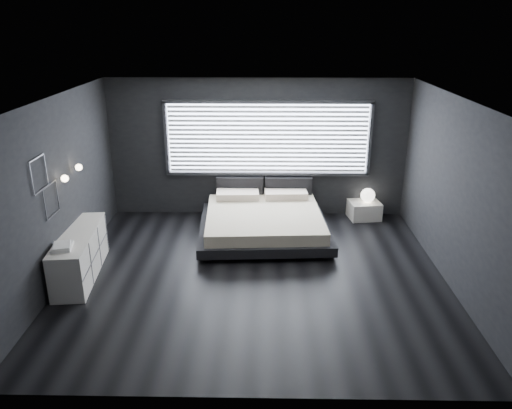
{
  "coord_description": "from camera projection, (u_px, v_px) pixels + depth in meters",
  "views": [
    {
      "loc": [
        0.15,
        -7.09,
        3.87
      ],
      "look_at": [
        0.0,
        0.85,
        0.9
      ],
      "focal_mm": 35.0,
      "sensor_mm": 36.0,
      "label": 1
    }
  ],
  "objects": [
    {
      "name": "book_stack",
      "position": [
        62.0,
        246.0,
        7.26
      ],
      "size": [
        0.34,
        0.4,
        0.07
      ],
      "color": "silver",
      "rests_on": "dresser"
    },
    {
      "name": "dresser",
      "position": [
        80.0,
        254.0,
        7.9
      ],
      "size": [
        0.69,
        1.84,
        0.72
      ],
      "color": "white",
      "rests_on": "ground"
    },
    {
      "name": "sconce_near",
      "position": [
        65.0,
        178.0,
        7.53
      ],
      "size": [
        0.18,
        0.11,
        0.11
      ],
      "color": "silver",
      "rests_on": "ground"
    },
    {
      "name": "headboard",
      "position": [
        264.0,
        189.0,
        10.27
      ],
      "size": [
        1.96,
        0.16,
        0.52
      ],
      "color": "black",
      "rests_on": "ground"
    },
    {
      "name": "window",
      "position": [
        268.0,
        139.0,
        9.95
      ],
      "size": [
        4.14,
        0.09,
        1.52
      ],
      "color": "white",
      "rests_on": "ground"
    },
    {
      "name": "nightstand",
      "position": [
        364.0,
        210.0,
        10.24
      ],
      "size": [
        0.68,
        0.59,
        0.35
      ],
      "primitive_type": "cube",
      "rotation": [
        0.0,
        0.0,
        0.15
      ],
      "color": "white",
      "rests_on": "ground"
    },
    {
      "name": "wall_art_upper",
      "position": [
        39.0,
        174.0,
        6.88
      ],
      "size": [
        0.01,
        0.48,
        0.48
      ],
      "color": "#47474C",
      "rests_on": "ground"
    },
    {
      "name": "wall_art_lower",
      "position": [
        51.0,
        200.0,
        7.28
      ],
      "size": [
        0.01,
        0.48,
        0.48
      ],
      "color": "#47474C",
      "rests_on": "ground"
    },
    {
      "name": "room",
      "position": [
        255.0,
        193.0,
        7.51
      ],
      "size": [
        6.04,
        6.0,
        2.8
      ],
      "color": "black",
      "rests_on": "ground"
    },
    {
      "name": "bed",
      "position": [
        264.0,
        221.0,
        9.39
      ],
      "size": [
        2.5,
        2.4,
        0.62
      ],
      "color": "black",
      "rests_on": "ground"
    },
    {
      "name": "orb_lamp",
      "position": [
        368.0,
        195.0,
        10.12
      ],
      "size": [
        0.29,
        0.29,
        0.29
      ],
      "primitive_type": "sphere",
      "color": "white",
      "rests_on": "nightstand"
    },
    {
      "name": "sconce_far",
      "position": [
        79.0,
        167.0,
        8.09
      ],
      "size": [
        0.18,
        0.11,
        0.11
      ],
      "color": "silver",
      "rests_on": "ground"
    }
  ]
}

